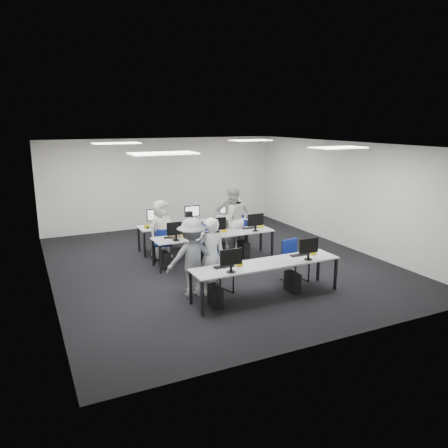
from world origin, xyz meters
name	(u,v)px	position (x,y,z in m)	size (l,w,h in m)	color
room	(218,206)	(0.00, 0.00, 1.50)	(9.00, 9.02, 3.00)	black
ceiling_panels	(217,145)	(0.00, 0.00, 2.98)	(5.20, 4.60, 0.02)	white
desk_front	(267,265)	(0.00, -2.40, 0.68)	(3.20, 0.70, 0.73)	silver
desk_mid	(215,236)	(0.00, 0.20, 0.68)	(3.20, 0.70, 0.73)	silver
desk_back	(194,224)	(0.00, 1.60, 0.68)	(3.20, 0.70, 0.73)	silver
equipment_front	(259,282)	(-0.19, -2.42, 0.36)	(2.51, 0.41, 1.19)	#0B2D95
equipment_mid	(208,249)	(-0.19, 0.18, 0.36)	(2.91, 0.41, 1.19)	white
equipment_back	(201,234)	(0.19, 1.62, 0.36)	(2.91, 0.41, 1.19)	white
chair_0	(220,281)	(-0.78, -1.81, 0.27)	(0.53, 0.55, 0.84)	navy
chair_1	(295,268)	(1.05, -1.89, 0.30)	(0.54, 0.57, 0.94)	navy
chair_2	(163,250)	(-1.19, 0.86, 0.28)	(0.55, 0.58, 0.88)	navy
chair_3	(204,246)	(-0.04, 0.82, 0.26)	(0.45, 0.48, 0.82)	navy
chair_4	(237,240)	(0.95, 0.80, 0.31)	(0.62, 0.64, 0.97)	navy
chair_5	(164,248)	(-1.09, 1.02, 0.26)	(0.51, 0.54, 0.82)	navy
chair_6	(206,243)	(0.11, 1.02, 0.27)	(0.54, 0.56, 0.85)	navy
chair_7	(239,239)	(1.12, 1.01, 0.27)	(0.55, 0.58, 0.86)	navy
handbag	(175,232)	(-1.06, 0.25, 0.88)	(0.36, 0.23, 0.30)	#A87A56
student_0	(211,256)	(-0.97, -1.78, 0.83)	(0.60, 0.40, 1.65)	silver
student_1	(231,219)	(0.76, 0.77, 0.93)	(0.90, 0.70, 1.86)	silver
student_2	(162,229)	(-1.14, 1.04, 0.78)	(0.76, 0.50, 1.56)	silver
student_3	(231,217)	(0.90, 1.04, 0.92)	(1.08, 0.45, 1.85)	silver
photographer	(192,258)	(-1.36, -1.70, 0.83)	(1.07, 0.61, 1.65)	slate
dslr_camera	(189,214)	(-1.34, -1.52, 1.71)	(0.14, 0.18, 0.10)	black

